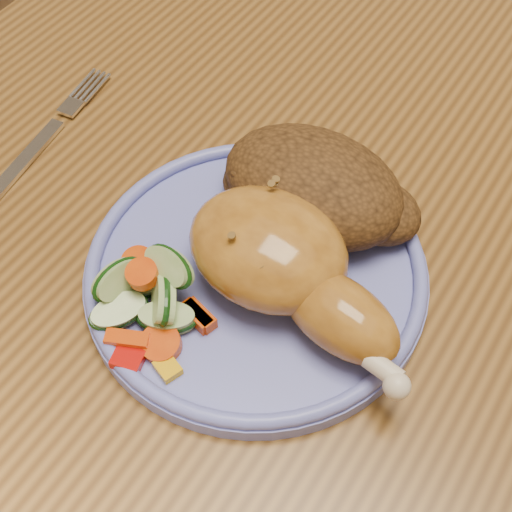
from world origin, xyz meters
name	(u,v)px	position (x,y,z in m)	size (l,w,h in m)	color
ground	(347,503)	(0.00, 0.00, 0.00)	(4.00, 4.00, 0.00)	#4E331A
dining_table	(428,263)	(0.00, 0.00, 0.67)	(0.90, 1.40, 0.75)	brown
plate	(256,274)	(-0.08, -0.14, 0.76)	(0.23, 0.23, 0.01)	#636BC4
plate_rim	(256,265)	(-0.08, -0.14, 0.77)	(0.23, 0.23, 0.01)	#636BC4
chicken_leg	(285,264)	(-0.06, -0.14, 0.79)	(0.18, 0.09, 0.06)	#AF7124
rice_pilaf	(317,189)	(-0.08, -0.07, 0.78)	(0.14, 0.10, 0.06)	#4A2D12
vegetable_pile	(148,297)	(-0.12, -0.20, 0.77)	(0.08, 0.09, 0.04)	#A50A05
fork	(40,143)	(-0.30, -0.13, 0.75)	(0.03, 0.15, 0.00)	silver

